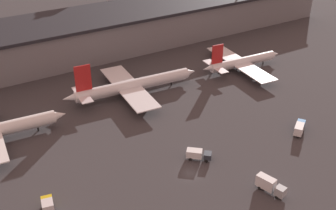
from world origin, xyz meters
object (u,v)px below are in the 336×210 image
Objects in this scene: service_vehicle_3 at (270,185)px; service_vehicle_5 at (48,205)px; airplane_1 at (132,85)px; service_vehicle_2 at (299,128)px; service_vehicle_0 at (198,154)px; airplane_2 at (242,62)px.

service_vehicle_3 reaches higher than service_vehicle_5.
service_vehicle_2 is at bearing -52.06° from airplane_1.
service_vehicle_0 is at bearing -174.29° from service_vehicle_3.
airplane_1 is 6.26× the size of service_vehicle_3.
airplane_1 is 44.75m from airplane_2.
service_vehicle_2 is 72.50m from service_vehicle_5.
service_vehicle_5 reaches higher than service_vehicle_2.
service_vehicle_2 is (32.33, -4.94, 0.20)m from service_vehicle_0.
service_vehicle_0 is at bearing -87.90° from airplane_1.
service_vehicle_5 is (-72.21, 6.51, -0.02)m from service_vehicle_2.
service_vehicle_5 is at bearing -152.74° from airplane_2.
airplane_2 is 93.50m from service_vehicle_5.
airplane_1 is 6.74× the size of service_vehicle_2.
airplane_1 reaches higher than service_vehicle_3.
service_vehicle_2 is (30.68, -46.25, -1.58)m from airplane_1.
service_vehicle_0 is 0.84× the size of service_vehicle_3.
airplane_1 is at bearing 89.26° from service_vehicle_2.
airplane_1 is 1.33× the size of airplane_2.
service_vehicle_5 is at bearing -141.26° from service_vehicle_0.
airplane_2 reaches higher than service_vehicle_3.
service_vehicle_2 is at bearing -103.63° from airplane_2.
airplane_1 reaches higher than service_vehicle_5.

